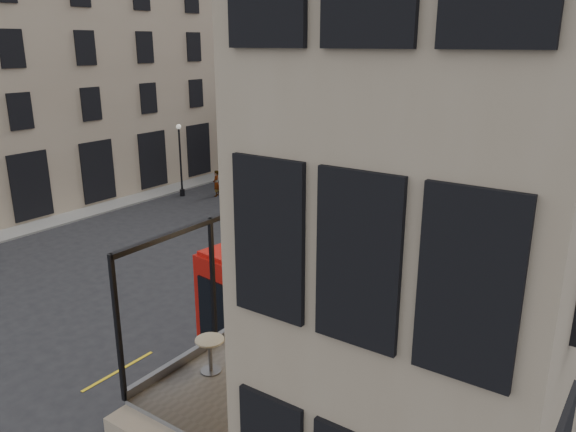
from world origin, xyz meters
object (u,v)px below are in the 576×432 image
Objects in this scene: traffic_light_far at (282,147)px; cafe_chair_d at (411,273)px; pedestrian_e at (216,183)px; street_lamp_b at (409,148)px; street_lamp_a at (181,164)px; cafe_table_near at (210,350)px; pedestrian_c at (447,168)px; car_c at (323,168)px; car_a at (269,225)px; cafe_chair_b at (368,308)px; car_b at (406,194)px; bicycle at (358,240)px; bus_near at (352,271)px; cafe_table_far at (364,259)px; cafe_chair_c at (380,303)px; pedestrian_a at (290,149)px; cafe_table_mid at (279,296)px; pedestrian_b at (363,153)px; traffic_light_near at (324,223)px; cafe_chair_a at (301,385)px; bus_far at (348,155)px; cyclist at (245,224)px.

cafe_chair_d reaches higher than traffic_light_far.
cafe_chair_d reaches higher than pedestrian_e.
street_lamp_a is at bearing -124.51° from street_lamp_b.
traffic_light_far is 37.66m from cafe_table_near.
street_lamp_a reaches higher than pedestrian_c.
cafe_table_near is at bearing -43.32° from street_lamp_a.
car_c is 10.53m from pedestrian_c.
cafe_chair_b is (13.57, -14.12, 4.25)m from car_a.
cafe_chair_b reaches higher than car_b.
cafe_table_near is at bearing -171.50° from bicycle.
pedestrian_e is 2.40× the size of cafe_chair_d.
cafe_chair_d is at bearing 29.42° from pedestrian_e.
bus_near is 7.48m from cafe_chair_b.
cafe_table_far is 0.96× the size of cafe_chair_c.
cafe_table_far is at bearing -68.32° from pedestrian_a.
cafe_table_mid is at bearing -100.67° from cafe_table_far.
cafe_table_far is (20.96, -25.34, 2.73)m from traffic_light_far.
street_lamp_b is 3.31× the size of pedestrian_c.
pedestrian_b is at bearing 68.05° from traffic_light_far.
cafe_table_mid is at bearing -142.67° from cafe_chair_c.
car_a is at bearing 36.21° from pedestrian_e.
pedestrian_a is 2.08× the size of cafe_chair_d.
street_lamp_a is 1.09× the size of car_c.
street_lamp_a is at bearing 159.44° from traffic_light_near.
street_lamp_b reaches higher than traffic_light_far.
cafe_chair_a is 0.87× the size of cafe_chair_b.
bus_near is 15.81× the size of cafe_chair_d.
cafe_table_near is (8.66, -38.68, 4.28)m from pedestrian_c.
street_lamp_a is 2.93m from pedestrian_e.
cafe_table_far is 1.04× the size of cafe_chair_d.
cafe_table_near reaches higher than pedestrian_a.
street_lamp_b is at bearing 107.33° from cafe_table_near.
car_c is 32.61m from cafe_chair_d.
bus_far is at bearing -52.02° from pedestrian_a.
cyclist is at bearing 127.46° from cafe_table_near.
cafe_chair_a is at bearing -166.04° from bicycle.
car_a is at bearing -91.07° from street_lamp_b.
cafe_chair_a is at bearing -120.57° from pedestrian_b.
bus_far is 10.00m from pedestrian_c.
pedestrian_c is (3.00, 1.31, -1.59)m from street_lamp_b.
pedestrian_e is 29.37m from cafe_chair_b.
bus_near is at bearing -29.06° from street_lamp_a.
street_lamp_b is 33.66m from cafe_table_far.
cafe_chair_b is 1.07× the size of cafe_chair_c.
cafe_chair_a is (15.60, -29.88, 2.21)m from bus_far.
car_a is 2.23× the size of pedestrian_a.
pedestrian_a is (-7.21, 5.37, 0.13)m from car_c.
bicycle is at bearing -74.79° from street_lamp_b.
cafe_chair_a is 0.94× the size of cafe_chair_c.
traffic_light_far is at bearing -146.31° from street_lamp_b.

